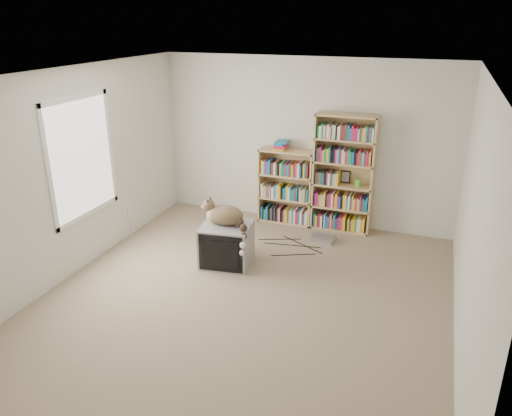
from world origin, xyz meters
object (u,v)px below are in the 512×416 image
(bookcase_short, at_px, (287,189))
(dvd_player, at_px, (323,239))
(cat, at_px, (228,219))
(bookcase_tall, at_px, (344,176))
(crt_tv, at_px, (227,244))

(bookcase_short, distance_m, dvd_player, 1.02)
(cat, distance_m, dvd_player, 1.61)
(bookcase_tall, xyz_separation_m, dvd_player, (-0.15, -0.54, -0.79))
(bookcase_short, bearing_deg, crt_tv, -100.61)
(bookcase_tall, bearing_deg, bookcase_short, 179.93)
(cat, height_order, bookcase_short, bookcase_short)
(cat, distance_m, bookcase_short, 1.68)
(cat, relative_size, bookcase_tall, 0.40)
(cat, distance_m, bookcase_tall, 2.02)
(dvd_player, bearing_deg, bookcase_tall, 81.45)
(cat, xyz_separation_m, dvd_player, (1.00, 1.11, -0.60))
(bookcase_short, bearing_deg, dvd_player, -36.96)
(bookcase_tall, bearing_deg, crt_tv, -125.59)
(crt_tv, distance_m, bookcase_tall, 2.09)
(dvd_player, bearing_deg, bookcase_short, 149.54)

